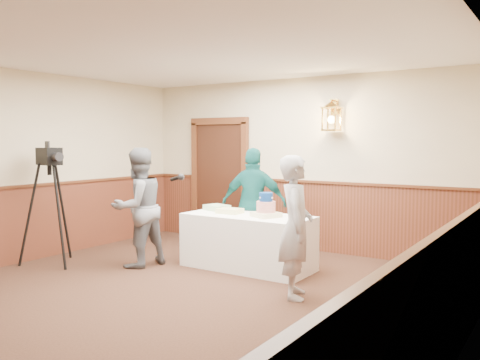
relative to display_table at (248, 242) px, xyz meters
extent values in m
plane|color=#321C13|center=(0.02, -1.90, -0.38)|extent=(7.00, 7.00, 0.00)
cube|color=beige|center=(0.02, 1.60, 1.02)|extent=(6.00, 0.02, 2.80)
cube|color=beige|center=(3.02, -1.90, 1.02)|extent=(0.02, 7.00, 2.80)
cube|color=white|center=(0.02, -1.90, 2.42)|extent=(6.00, 7.00, 0.02)
cube|color=#4D2716|center=(0.02, 1.58, 0.18)|extent=(5.98, 0.04, 1.10)
cube|color=#4D2716|center=(3.00, -1.90, 0.18)|extent=(0.04, 6.98, 1.10)
cube|color=#572C17|center=(0.02, 1.56, 0.75)|extent=(5.98, 0.07, 0.04)
cube|color=#32170E|center=(-1.58, 1.55, 0.68)|extent=(1.00, 0.06, 2.10)
cube|color=white|center=(0.00, 0.00, 0.00)|extent=(1.80, 0.80, 0.75)
cube|color=beige|center=(0.30, -0.02, 0.41)|extent=(0.42, 0.42, 0.06)
cylinder|color=red|center=(0.30, -0.02, 0.51)|extent=(0.26, 0.26, 0.15)
cylinder|color=navy|center=(0.30, -0.02, 0.65)|extent=(0.18, 0.18, 0.12)
cube|color=#E1E087|center=(-0.30, 0.00, 0.41)|extent=(0.35, 0.27, 0.07)
cube|color=#ACD294|center=(-0.65, 0.16, 0.41)|extent=(0.40, 0.35, 0.08)
imported|color=slate|center=(-1.36, -0.74, 0.47)|extent=(0.77, 0.92, 1.68)
cylinder|color=black|center=(-0.41, -1.04, 0.93)|extent=(0.23, 0.12, 0.09)
sphere|color=black|center=(-0.29, -1.09, 0.96)|extent=(0.08, 0.08, 0.08)
imported|color=#A5A6AB|center=(1.15, -0.81, 0.43)|extent=(0.62, 0.70, 1.62)
imported|color=#115352|center=(-0.23, 0.53, 0.46)|extent=(1.06, 0.72, 1.67)
cube|color=black|center=(-2.48, -1.36, 1.18)|extent=(0.45, 0.31, 0.25)
cylinder|color=black|center=(-2.22, -1.43, 1.18)|extent=(0.19, 0.16, 0.12)
camera|label=1|loc=(3.73, -5.90, 1.40)|focal=38.00mm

